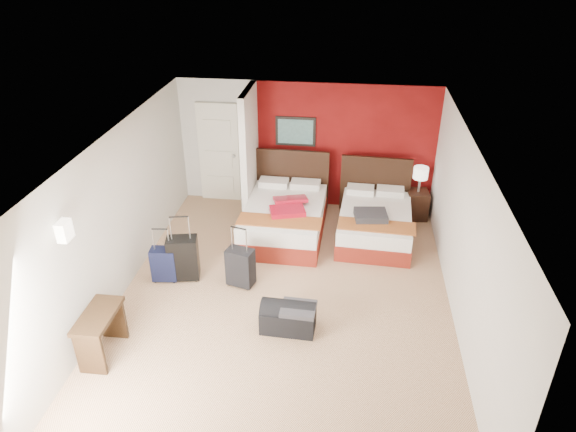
% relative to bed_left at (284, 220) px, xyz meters
% --- Properties ---
extents(ground, '(6.50, 6.50, 0.00)m').
position_rel_bed_left_xyz_m(ground, '(0.26, -1.90, -0.30)').
color(ground, tan).
rests_on(ground, ground).
extents(room_walls, '(5.02, 6.52, 2.50)m').
position_rel_bed_left_xyz_m(room_walls, '(-1.15, -0.48, 0.95)').
color(room_walls, silver).
rests_on(room_walls, ground).
extents(red_accent_panel, '(3.50, 0.04, 2.50)m').
position_rel_bed_left_xyz_m(red_accent_panel, '(1.01, 1.33, 0.95)').
color(red_accent_panel, maroon).
rests_on(red_accent_panel, ground).
extents(partition_wall, '(0.12, 1.20, 2.50)m').
position_rel_bed_left_xyz_m(partition_wall, '(-0.74, 0.71, 0.95)').
color(partition_wall, silver).
rests_on(partition_wall, ground).
extents(entry_door, '(0.82, 0.06, 2.05)m').
position_rel_bed_left_xyz_m(entry_door, '(-1.49, 1.30, 0.72)').
color(entry_door, silver).
rests_on(entry_door, ground).
extents(bed_left, '(1.46, 2.05, 0.60)m').
position_rel_bed_left_xyz_m(bed_left, '(0.00, 0.00, 0.00)').
color(bed_left, white).
rests_on(bed_left, ground).
extents(bed_right, '(1.37, 1.89, 0.55)m').
position_rel_bed_left_xyz_m(bed_right, '(1.64, 0.09, -0.03)').
color(bed_right, white).
rests_on(bed_right, ground).
extents(red_suitcase_open, '(0.80, 0.96, 0.10)m').
position_rel_bed_left_xyz_m(red_suitcase_open, '(0.10, -0.10, 0.35)').
color(red_suitcase_open, '#AC0E24').
rests_on(red_suitcase_open, bed_left).
extents(jacket_bundle, '(0.60, 0.50, 0.13)m').
position_rel_bed_left_xyz_m(jacket_bundle, '(1.54, -0.21, 0.31)').
color(jacket_bundle, '#323236').
rests_on(jacket_bundle, bed_right).
extents(nightstand, '(0.44, 0.44, 0.57)m').
position_rel_bed_left_xyz_m(nightstand, '(2.47, 0.96, -0.02)').
color(nightstand, black).
rests_on(nightstand, ground).
extents(table_lamp, '(0.33, 0.33, 0.50)m').
position_rel_bed_left_xyz_m(table_lamp, '(2.47, 0.96, 0.51)').
color(table_lamp, silver).
rests_on(table_lamp, nightstand).
extents(suitcase_black, '(0.53, 0.39, 0.72)m').
position_rel_bed_left_xyz_m(suitcase_black, '(-1.41, -1.57, 0.06)').
color(suitcase_black, black).
rests_on(suitcase_black, ground).
extents(suitcase_charcoal, '(0.47, 0.36, 0.61)m').
position_rel_bed_left_xyz_m(suitcase_charcoal, '(-0.47, -1.64, 0.01)').
color(suitcase_charcoal, black).
rests_on(suitcase_charcoal, ground).
extents(suitcase_navy, '(0.42, 0.28, 0.55)m').
position_rel_bed_left_xyz_m(suitcase_navy, '(-1.70, -1.66, -0.03)').
color(suitcase_navy, '#101532').
rests_on(suitcase_navy, ground).
extents(duffel_bag, '(0.77, 0.43, 0.38)m').
position_rel_bed_left_xyz_m(duffel_bag, '(0.40, -2.59, -0.11)').
color(duffel_bag, black).
rests_on(duffel_bag, ground).
extents(jacket_draped, '(0.49, 0.42, 0.06)m').
position_rel_bed_left_xyz_m(jacket_draped, '(0.55, -2.64, 0.11)').
color(jacket_draped, '#36353A').
rests_on(jacket_draped, duffel_bag).
extents(desk, '(0.41, 0.81, 0.67)m').
position_rel_bed_left_xyz_m(desk, '(-1.95, -3.39, 0.03)').
color(desk, '#321F10').
rests_on(desk, ground).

